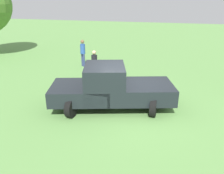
{
  "coord_description": "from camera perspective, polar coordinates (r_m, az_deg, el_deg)",
  "views": [
    {
      "loc": [
        7.89,
        1.89,
        4.13
      ],
      "look_at": [
        -0.16,
        -0.57,
        0.9
      ],
      "focal_mm": 36.11,
      "sensor_mm": 36.0,
      "label": 1
    }
  ],
  "objects": [
    {
      "name": "ground_plane",
      "position": [
        9.11,
        3.14,
        -6.02
      ],
      "size": [
        80.0,
        80.0,
        0.0
      ],
      "primitive_type": "plane",
      "color": "#5B8C47"
    },
    {
      "name": "pickup_truck",
      "position": [
        9.01,
        -0.8,
        0.11
      ],
      "size": [
        3.29,
        5.19,
        1.79
      ],
      "rotation": [
        0.0,
        0.0,
        1.89
      ],
      "color": "black",
      "rests_on": "ground_plane"
    },
    {
      "name": "person_bystander",
      "position": [
        15.17,
        -7.41,
        8.92
      ],
      "size": [
        0.45,
        0.45,
        1.76
      ],
      "rotation": [
        0.0,
        0.0,
        5.67
      ],
      "color": "navy",
      "rests_on": "ground_plane"
    },
    {
      "name": "person_visitor",
      "position": [
        12.58,
        -4.49,
        6.04
      ],
      "size": [
        0.43,
        0.43,
        1.61
      ],
      "rotation": [
        0.0,
        0.0,
        4.21
      ],
      "color": "navy",
      "rests_on": "ground_plane"
    }
  ]
}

